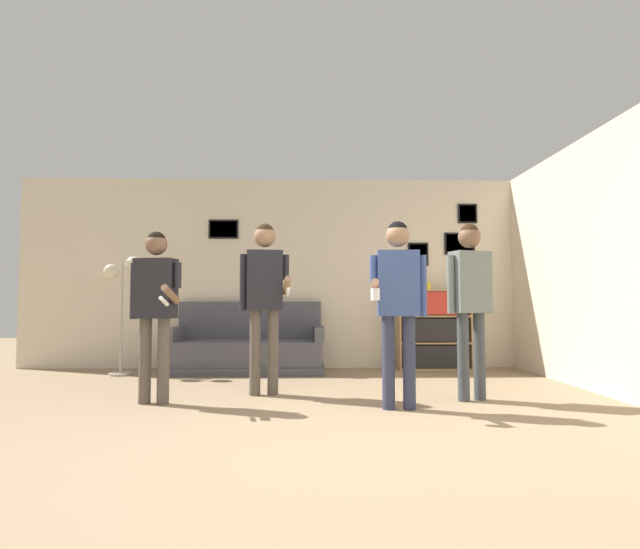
% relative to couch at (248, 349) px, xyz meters
% --- Properties ---
extents(ground_plane, '(20.00, 20.00, 0.00)m').
position_rel_couch_xyz_m(ground_plane, '(0.84, -3.59, -0.30)').
color(ground_plane, '#937A5B').
extents(wall_back, '(8.23, 0.08, 2.70)m').
position_rel_couch_xyz_m(wall_back, '(0.85, 0.41, 1.05)').
color(wall_back, beige).
rests_on(wall_back, ground_plane).
extents(wall_right, '(0.06, 6.37, 2.70)m').
position_rel_couch_xyz_m(wall_right, '(3.78, -1.60, 1.05)').
color(wall_right, beige).
rests_on(wall_right, ground_plane).
extents(couch, '(2.02, 0.80, 0.94)m').
position_rel_couch_xyz_m(couch, '(0.00, 0.00, 0.00)').
color(couch, '#4C4C56').
rests_on(couch, ground_plane).
extents(bookshelf, '(1.01, 0.30, 1.10)m').
position_rel_couch_xyz_m(bookshelf, '(2.56, 0.19, 0.25)').
color(bookshelf, '#A87F51').
rests_on(bookshelf, ground_plane).
extents(floor_lamp, '(0.48, 0.28, 1.52)m').
position_rel_couch_xyz_m(floor_lamp, '(-1.59, -0.27, 0.86)').
color(floor_lamp, '#ADA89E').
rests_on(floor_lamp, ground_plane).
extents(person_player_foreground_left, '(0.49, 0.50, 1.59)m').
position_rel_couch_xyz_m(person_player_foreground_left, '(-0.61, -2.08, 0.67)').
color(person_player_foreground_left, brown).
rests_on(person_player_foreground_left, ground_plane).
extents(person_player_foreground_center, '(0.53, 0.45, 1.73)m').
position_rel_couch_xyz_m(person_player_foreground_center, '(0.36, -1.67, 0.77)').
color(person_player_foreground_center, brown).
rests_on(person_player_foreground_center, ground_plane).
extents(person_watcher_holding_cup, '(0.52, 0.40, 1.65)m').
position_rel_couch_xyz_m(person_watcher_holding_cup, '(1.60, -2.37, 0.71)').
color(person_watcher_holding_cup, '#2D334C').
rests_on(person_watcher_holding_cup, ground_plane).
extents(person_spectator_near_bookshelf, '(0.48, 0.30, 1.69)m').
position_rel_couch_xyz_m(person_spectator_near_bookshelf, '(2.36, -1.99, 0.74)').
color(person_spectator_near_bookshelf, '#3D4247').
rests_on(person_spectator_near_bookshelf, ground_plane).
extents(drinking_cup, '(0.09, 0.09, 0.10)m').
position_rel_couch_xyz_m(drinking_cup, '(2.48, 0.19, 0.85)').
color(drinking_cup, yellow).
rests_on(drinking_cup, bookshelf).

